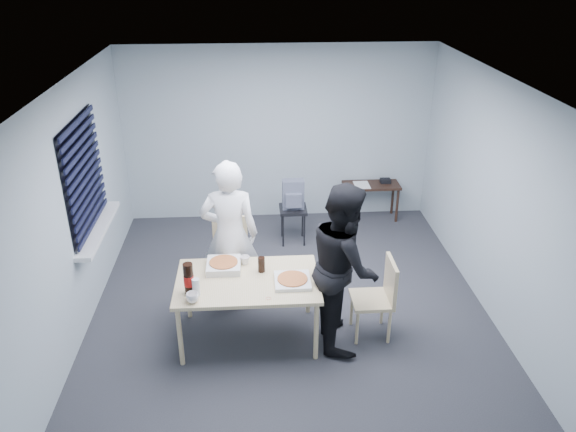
{
  "coord_description": "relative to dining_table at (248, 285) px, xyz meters",
  "views": [
    {
      "loc": [
        -0.38,
        -5.42,
        3.8
      ],
      "look_at": [
        -0.01,
        0.1,
        1.13
      ],
      "focal_mm": 35.0,
      "sensor_mm": 36.0,
      "label": 1
    }
  ],
  "objects": [
    {
      "name": "person_black",
      "position": [
        0.98,
        -0.07,
        0.23
      ],
      "size": [
        0.47,
        0.86,
        1.77
      ],
      "primitive_type": "imported",
      "rotation": [
        0.0,
        0.0,
        1.57
      ],
      "color": "black",
      "rests_on": "ground"
    },
    {
      "name": "pizza_box_b",
      "position": [
        0.46,
        -0.08,
        0.08
      ],
      "size": [
        0.36,
        0.36,
        0.05
      ],
      "rotation": [
        0.0,
        0.0,
        -0.09
      ],
      "color": "white",
      "rests_on": "dining_table"
    },
    {
      "name": "papers",
      "position": [
        1.71,
        2.77,
        -0.09
      ],
      "size": [
        0.26,
        0.33,
        0.01
      ],
      "primitive_type": "cube",
      "rotation": [
        0.0,
        0.0,
        -0.11
      ],
      "color": "white",
      "rests_on": "side_table"
    },
    {
      "name": "plastic_cups",
      "position": [
        -0.5,
        -0.25,
        0.15
      ],
      "size": [
        0.09,
        0.09,
        0.18
      ],
      "primitive_type": "cylinder",
      "rotation": [
        0.0,
        0.0,
        -0.13
      ],
      "color": "silver",
      "rests_on": "dining_table"
    },
    {
      "name": "room",
      "position": [
        -1.73,
        0.92,
        0.79
      ],
      "size": [
        5.0,
        5.0,
        5.0
      ],
      "color": "#2A2B30",
      "rests_on": "ground"
    },
    {
      "name": "rubber_band",
      "position": [
        0.2,
        -0.36,
        0.06
      ],
      "size": [
        0.07,
        0.07,
        0.0
      ],
      "primitive_type": "torus",
      "rotation": [
        0.0,
        0.0,
        0.4
      ],
      "color": "red",
      "rests_on": "dining_table"
    },
    {
      "name": "mug_a",
      "position": [
        -0.52,
        -0.36,
        0.11
      ],
      "size": [
        0.17,
        0.17,
        0.1
      ],
      "primitive_type": "imported",
      "rotation": [
        0.0,
        0.0,
        0.52
      ],
      "color": "white",
      "rests_on": "dining_table"
    },
    {
      "name": "stool",
      "position": [
        0.63,
        2.12,
        -0.24
      ],
      "size": [
        0.37,
        0.37,
        0.52
      ],
      "color": "black",
      "rests_on": "ground"
    },
    {
      "name": "person_white",
      "position": [
        -0.19,
        0.66,
        0.23
      ],
      "size": [
        0.65,
        0.42,
        1.77
      ],
      "primitive_type": "imported",
      "rotation": [
        0.0,
        0.0,
        3.14
      ],
      "color": "white",
      "rests_on": "ground"
    },
    {
      "name": "soda_bottle",
      "position": [
        -0.57,
        -0.2,
        0.22
      ],
      "size": [
        0.1,
        0.1,
        0.33
      ],
      "rotation": [
        0.0,
        0.0,
        -0.14
      ],
      "color": "black",
      "rests_on": "dining_table"
    },
    {
      "name": "side_table",
      "position": [
        1.86,
        2.8,
        -0.17
      ],
      "size": [
        0.85,
        0.38,
        0.56
      ],
      "color": "#321D16",
      "rests_on": "ground"
    },
    {
      "name": "dining_table",
      "position": [
        0.0,
        0.0,
        0.0
      ],
      "size": [
        1.46,
        0.93,
        0.71
      ],
      "color": "beige",
      "rests_on": "ground"
    },
    {
      "name": "mug_b",
      "position": [
        -0.02,
        0.32,
        0.11
      ],
      "size": [
        0.1,
        0.1,
        0.09
      ],
      "primitive_type": "imported",
      "color": "white",
      "rests_on": "dining_table"
    },
    {
      "name": "pizza_box_a",
      "position": [
        -0.25,
        0.23,
        0.1
      ],
      "size": [
        0.35,
        0.35,
        0.09
      ],
      "rotation": [
        0.0,
        0.0,
        0.3
      ],
      "color": "white",
      "rests_on": "dining_table"
    },
    {
      "name": "black_box",
      "position": [
        2.08,
        2.84,
        -0.06
      ],
      "size": [
        0.18,
        0.15,
        0.06
      ],
      "primitive_type": "cube",
      "rotation": [
        0.0,
        0.0,
        -0.28
      ],
      "color": "black",
      "rests_on": "side_table"
    },
    {
      "name": "backpack",
      "position": [
        0.63,
        2.11,
        0.07
      ],
      "size": [
        0.3,
        0.22,
        0.41
      ],
      "rotation": [
        0.0,
        0.0,
        0.19
      ],
      "color": "slate",
      "rests_on": "stool"
    },
    {
      "name": "cola_glass",
      "position": [
        0.15,
        0.15,
        0.14
      ],
      "size": [
        0.1,
        0.1,
        0.17
      ],
      "primitive_type": "cylinder",
      "rotation": [
        0.0,
        0.0,
        -0.36
      ],
      "color": "black",
      "rests_on": "dining_table"
    },
    {
      "name": "chair_right",
      "position": [
        1.38,
        -0.03,
        -0.14
      ],
      "size": [
        0.42,
        0.42,
        0.89
      ],
      "color": "beige",
      "rests_on": "ground"
    },
    {
      "name": "chair_far",
      "position": [
        -0.21,
        1.04,
        -0.14
      ],
      "size": [
        0.42,
        0.42,
        0.89
      ],
      "color": "beige",
      "rests_on": "ground"
    }
  ]
}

